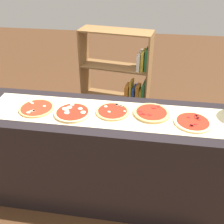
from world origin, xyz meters
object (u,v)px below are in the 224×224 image
at_px(pizza_mozzarella_1, 73,113).
at_px(bookshelf, 123,85).
at_px(pizza_pepperoni_4, 193,122).
at_px(pizza_mushroom_0, 37,108).
at_px(pizza_mushroom_2, 113,111).
at_px(pizza_pepperoni_3, 151,113).

xyz_separation_m(pizza_mozzarella_1, bookshelf, (0.28, 1.24, -0.34)).
height_order(pizza_mozzarella_1, pizza_pepperoni_4, pizza_mozzarella_1).
bearing_deg(pizza_mozzarella_1, pizza_mushroom_0, 175.55).
height_order(pizza_mushroom_2, pizza_pepperoni_3, pizza_pepperoni_3).
relative_size(pizza_mozzarella_1, pizza_pepperoni_3, 1.00).
distance_m(pizza_pepperoni_4, bookshelf, 1.43).
distance_m(pizza_mushroom_0, pizza_mozzarella_1, 0.32).
distance_m(pizza_mozzarella_1, pizza_pepperoni_4, 0.95).
relative_size(pizza_mozzarella_1, bookshelf, 0.23).
relative_size(pizza_mozzarella_1, pizza_pepperoni_4, 1.02).
bearing_deg(pizza_pepperoni_4, bookshelf, 118.65).
bearing_deg(pizza_mozzarella_1, pizza_pepperoni_4, 0.70).
distance_m(pizza_pepperoni_3, pizza_pepperoni_4, 0.33).
bearing_deg(pizza_pepperoni_3, bookshelf, 107.11).
xyz_separation_m(pizza_mozzarella_1, pizza_mushroom_2, (0.32, 0.07, -0.00)).
height_order(pizza_mushroom_2, bookshelf, bookshelf).
xyz_separation_m(pizza_mushroom_0, pizza_pepperoni_4, (1.26, -0.01, -0.00)).
distance_m(pizza_mozzarella_1, bookshelf, 1.31).
distance_m(pizza_mushroom_2, bookshelf, 1.21).
height_order(pizza_pepperoni_3, bookshelf, bookshelf).
bearing_deg(pizza_mushroom_0, pizza_mushroom_2, 4.32).
bearing_deg(pizza_pepperoni_4, pizza_pepperoni_3, 165.85).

